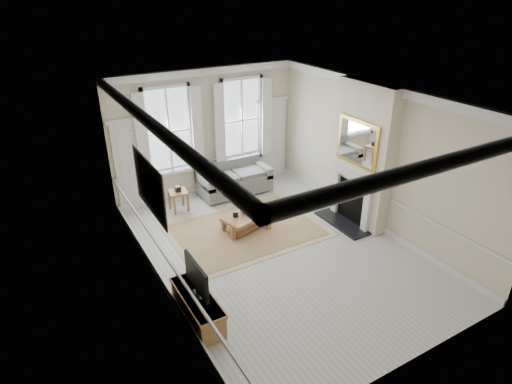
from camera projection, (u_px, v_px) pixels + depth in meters
floor at (278, 251)px, 9.39m from camera, size 7.20×7.20×0.00m
ceiling at (282, 97)px, 7.90m from camera, size 7.20×7.20×0.00m
back_wall at (206, 132)px, 11.44m from camera, size 5.20×0.00×5.20m
left_wall at (155, 211)px, 7.47m from camera, size 0.00×7.20×7.20m
right_wall at (374, 157)px, 9.82m from camera, size 0.00×7.20×7.20m
window_left at (169, 132)px, 10.84m from camera, size 1.26×0.20×2.20m
window_right at (242, 120)px, 11.79m from camera, size 1.26×0.20×2.20m
door_left at (133, 167)px, 10.73m from camera, size 0.90×0.08×2.30m
door_right at (272, 140)px, 12.58m from camera, size 0.90×0.08×2.30m
painting at (149, 186)px, 7.57m from camera, size 0.05×1.66×1.06m
chimney_breast at (363, 156)px, 9.89m from camera, size 0.35×1.70×3.38m
hearth at (342, 223)px, 10.43m from camera, size 0.55×1.50×0.05m
fireplace at (351, 195)px, 10.21m from camera, size 0.21×1.45×1.33m
mirror at (357, 143)px, 9.64m from camera, size 0.06×1.26×1.06m
sofa at (233, 180)px, 11.88m from camera, size 1.96×0.95×0.88m
side_table at (178, 195)px, 10.89m from camera, size 0.50×0.50×0.54m
rug at (246, 230)px, 10.18m from camera, size 3.50×2.60×0.02m
coffee_table at (246, 218)px, 10.03m from camera, size 1.23×0.91×0.41m
ceramic_pot_a at (236, 214)px, 9.90m from camera, size 0.13×0.13×0.13m
ceramic_pot_b at (255, 212)px, 10.03m from camera, size 0.13×0.13×0.09m
bowl at (246, 211)px, 10.08m from camera, size 0.36×0.36×0.07m
tv_stand at (198, 307)px, 7.39m from camera, size 0.44×1.38×0.49m
tv at (197, 277)px, 7.12m from camera, size 0.08×0.90×0.68m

